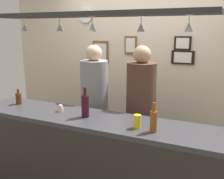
{
  "coord_description": "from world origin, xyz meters",
  "views": [
    {
      "loc": [
        1.21,
        -2.49,
        1.89
      ],
      "look_at": [
        0.0,
        0.1,
        1.22
      ],
      "focal_mm": 41.89,
      "sensor_mm": 36.0,
      "label": 1
    }
  ],
  "objects_px": {
    "person_middle_brown_shirt": "(141,105)",
    "bottle_beer_amber_tall": "(154,121)",
    "person_left_grey_shirt": "(94,99)",
    "picture_frame_crest": "(131,45)",
    "bottle_wine_dark_red": "(85,105)",
    "picture_frame_lower_pair": "(183,57)",
    "bottle_beer_brown_stubby": "(19,98)",
    "picture_frame_upper_small": "(183,43)",
    "picture_frame_caricature": "(101,52)",
    "drink_can": "(137,121)",
    "cupcake": "(60,108)",
    "wall_clock": "(86,15)"
  },
  "relations": [
    {
      "from": "person_left_grey_shirt",
      "to": "cupcake",
      "type": "xyz_separation_m",
      "value": [
        -0.09,
        -0.59,
        0.04
      ]
    },
    {
      "from": "picture_frame_crest",
      "to": "picture_frame_lower_pair",
      "type": "xyz_separation_m",
      "value": [
        0.74,
        0.0,
        -0.14
      ]
    },
    {
      "from": "bottle_beer_brown_stubby",
      "to": "drink_can",
      "type": "distance_m",
      "value": 1.51
    },
    {
      "from": "drink_can",
      "to": "picture_frame_crest",
      "type": "bearing_deg",
      "value": 113.43
    },
    {
      "from": "person_middle_brown_shirt",
      "to": "picture_frame_lower_pair",
      "type": "relative_size",
      "value": 5.69
    },
    {
      "from": "person_middle_brown_shirt",
      "to": "cupcake",
      "type": "relative_size",
      "value": 21.88
    },
    {
      "from": "wall_clock",
      "to": "picture_frame_caricature",
      "type": "bearing_deg",
      "value": 1.45
    },
    {
      "from": "person_middle_brown_shirt",
      "to": "wall_clock",
      "type": "bearing_deg",
      "value": 146.49
    },
    {
      "from": "bottle_wine_dark_red",
      "to": "picture_frame_upper_small",
      "type": "distance_m",
      "value": 1.65
    },
    {
      "from": "drink_can",
      "to": "picture_frame_lower_pair",
      "type": "distance_m",
      "value": 1.54
    },
    {
      "from": "picture_frame_caricature",
      "to": "picture_frame_lower_pair",
      "type": "relative_size",
      "value": 1.13
    },
    {
      "from": "drink_can",
      "to": "picture_frame_caricature",
      "type": "distance_m",
      "value": 1.91
    },
    {
      "from": "person_left_grey_shirt",
      "to": "picture_frame_crest",
      "type": "distance_m",
      "value": 1.02
    },
    {
      "from": "bottle_wine_dark_red",
      "to": "picture_frame_lower_pair",
      "type": "height_order",
      "value": "picture_frame_lower_pair"
    },
    {
      "from": "bottle_beer_brown_stubby",
      "to": "picture_frame_crest",
      "type": "height_order",
      "value": "picture_frame_crest"
    },
    {
      "from": "picture_frame_lower_pair",
      "to": "picture_frame_crest",
      "type": "bearing_deg",
      "value": 180.0
    },
    {
      "from": "picture_frame_crest",
      "to": "picture_frame_lower_pair",
      "type": "height_order",
      "value": "picture_frame_crest"
    },
    {
      "from": "person_middle_brown_shirt",
      "to": "picture_frame_caricature",
      "type": "relative_size",
      "value": 5.02
    },
    {
      "from": "person_middle_brown_shirt",
      "to": "bottle_beer_brown_stubby",
      "type": "xyz_separation_m",
      "value": [
        -1.3,
        -0.57,
        0.07
      ]
    },
    {
      "from": "bottle_wine_dark_red",
      "to": "picture_frame_caricature",
      "type": "bearing_deg",
      "value": 111.5
    },
    {
      "from": "person_middle_brown_shirt",
      "to": "picture_frame_crest",
      "type": "xyz_separation_m",
      "value": [
        -0.44,
        0.78,
        0.62
      ]
    },
    {
      "from": "wall_clock",
      "to": "person_left_grey_shirt",
      "type": "bearing_deg",
      "value": -54.17
    },
    {
      "from": "bottle_wine_dark_red",
      "to": "picture_frame_upper_small",
      "type": "xyz_separation_m",
      "value": [
        0.66,
        1.41,
        0.55
      ]
    },
    {
      "from": "person_left_grey_shirt",
      "to": "bottle_beer_amber_tall",
      "type": "height_order",
      "value": "person_left_grey_shirt"
    },
    {
      "from": "bottle_wine_dark_red",
      "to": "person_left_grey_shirt",
      "type": "bearing_deg",
      "value": 111.09
    },
    {
      "from": "picture_frame_upper_small",
      "to": "picture_frame_lower_pair",
      "type": "xyz_separation_m",
      "value": [
        0.01,
        0.0,
        -0.19
      ]
    },
    {
      "from": "person_left_grey_shirt",
      "to": "picture_frame_crest",
      "type": "xyz_separation_m",
      "value": [
        0.17,
        0.78,
        0.63
      ]
    },
    {
      "from": "picture_frame_crest",
      "to": "picture_frame_upper_small",
      "type": "height_order",
      "value": "picture_frame_upper_small"
    },
    {
      "from": "bottle_beer_amber_tall",
      "to": "picture_frame_crest",
      "type": "xyz_separation_m",
      "value": [
        -0.79,
        1.5,
        0.52
      ]
    },
    {
      "from": "drink_can",
      "to": "bottle_beer_brown_stubby",
      "type": "bearing_deg",
      "value": 175.08
    },
    {
      "from": "person_left_grey_shirt",
      "to": "wall_clock",
      "type": "height_order",
      "value": "wall_clock"
    },
    {
      "from": "drink_can",
      "to": "picture_frame_upper_small",
      "type": "bearing_deg",
      "value": 86.51
    },
    {
      "from": "bottle_wine_dark_red",
      "to": "picture_frame_crest",
      "type": "bearing_deg",
      "value": 92.88
    },
    {
      "from": "bottle_wine_dark_red",
      "to": "person_middle_brown_shirt",
      "type": "bearing_deg",
      "value": 60.0
    },
    {
      "from": "person_middle_brown_shirt",
      "to": "bottle_wine_dark_red",
      "type": "bearing_deg",
      "value": -120.0
    },
    {
      "from": "person_left_grey_shirt",
      "to": "bottle_beer_amber_tall",
      "type": "bearing_deg",
      "value": -36.76
    },
    {
      "from": "person_left_grey_shirt",
      "to": "picture_frame_lower_pair",
      "type": "bearing_deg",
      "value": 40.41
    },
    {
      "from": "person_middle_brown_shirt",
      "to": "bottle_beer_amber_tall",
      "type": "xyz_separation_m",
      "value": [
        0.36,
        -0.72,
        0.1
      ]
    },
    {
      "from": "picture_frame_upper_small",
      "to": "cupcake",
      "type": "bearing_deg",
      "value": -125.85
    },
    {
      "from": "person_left_grey_shirt",
      "to": "bottle_beer_brown_stubby",
      "type": "xyz_separation_m",
      "value": [
        -0.69,
        -0.57,
        0.07
      ]
    },
    {
      "from": "person_middle_brown_shirt",
      "to": "bottle_wine_dark_red",
      "type": "xyz_separation_m",
      "value": [
        -0.37,
        -0.63,
        0.12
      ]
    },
    {
      "from": "bottle_beer_brown_stubby",
      "to": "picture_frame_lower_pair",
      "type": "xyz_separation_m",
      "value": [
        1.61,
        1.35,
        0.41
      ]
    },
    {
      "from": "bottle_wine_dark_red",
      "to": "picture_frame_caricature",
      "type": "xyz_separation_m",
      "value": [
        -0.56,
        1.41,
        0.39
      ]
    },
    {
      "from": "drink_can",
      "to": "wall_clock",
      "type": "bearing_deg",
      "value": 133.02
    },
    {
      "from": "drink_can",
      "to": "bottle_wine_dark_red",
      "type": "bearing_deg",
      "value": 173.68
    },
    {
      "from": "person_middle_brown_shirt",
      "to": "picture_frame_lower_pair",
      "type": "xyz_separation_m",
      "value": [
        0.31,
        0.78,
        0.48
      ]
    },
    {
      "from": "person_left_grey_shirt",
      "to": "bottle_wine_dark_red",
      "type": "bearing_deg",
      "value": -68.91
    },
    {
      "from": "person_middle_brown_shirt",
      "to": "drink_can",
      "type": "distance_m",
      "value": 0.73
    },
    {
      "from": "bottle_wine_dark_red",
      "to": "picture_frame_lower_pair",
      "type": "distance_m",
      "value": 1.61
    },
    {
      "from": "person_left_grey_shirt",
      "to": "picture_frame_caricature",
      "type": "bearing_deg",
      "value": 111.83
    }
  ]
}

